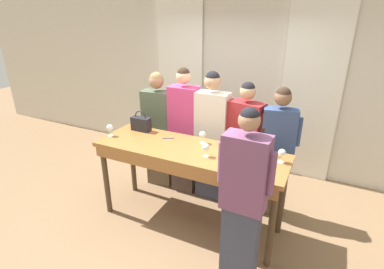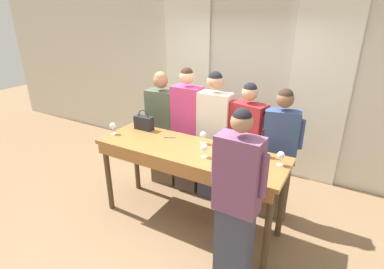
# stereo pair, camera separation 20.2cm
# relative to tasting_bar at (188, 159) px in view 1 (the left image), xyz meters

# --- Properties ---
(ground_plane) EXTENTS (18.00, 18.00, 0.00)m
(ground_plane) POSITION_rel_tasting_bar_xyz_m (0.00, 0.02, -0.91)
(ground_plane) COLOR #846647
(wall_back) EXTENTS (12.00, 0.06, 2.80)m
(wall_back) POSITION_rel_tasting_bar_xyz_m (0.00, 1.93, 0.49)
(wall_back) COLOR beige
(wall_back) RESTS_ON ground_plane
(curtain_panel_left) EXTENTS (0.85, 0.03, 2.69)m
(curtain_panel_left) POSITION_rel_tasting_bar_xyz_m (-1.10, 1.87, 0.43)
(curtain_panel_left) COLOR white
(curtain_panel_left) RESTS_ON ground_plane
(curtain_panel_right) EXTENTS (0.85, 0.03, 2.69)m
(curtain_panel_right) POSITION_rel_tasting_bar_xyz_m (1.10, 1.87, 0.43)
(curtain_panel_right) COLOR white
(curtain_panel_right) RESTS_ON ground_plane
(tasting_bar) EXTENTS (2.28, 0.72, 1.03)m
(tasting_bar) POSITION_rel_tasting_bar_xyz_m (0.00, 0.00, 0.00)
(tasting_bar) COLOR #9E6633
(tasting_bar) RESTS_ON ground_plane
(wine_bottle) EXTENTS (0.07, 0.07, 0.31)m
(wine_bottle) POSITION_rel_tasting_bar_xyz_m (0.78, 0.26, 0.24)
(wine_bottle) COLOR black
(wine_bottle) RESTS_ON tasting_bar
(handbag) EXTENTS (0.26, 0.11, 0.28)m
(handbag) POSITION_rel_tasting_bar_xyz_m (-0.83, 0.25, 0.22)
(handbag) COLOR #232328
(handbag) RESTS_ON tasting_bar
(wine_glass_front_left) EXTENTS (0.08, 0.08, 0.15)m
(wine_glass_front_left) POSITION_rel_tasting_bar_xyz_m (0.08, 0.23, 0.23)
(wine_glass_front_left) COLOR white
(wine_glass_front_left) RESTS_ON tasting_bar
(wine_glass_front_mid) EXTENTS (0.08, 0.08, 0.15)m
(wine_glass_front_mid) POSITION_rel_tasting_bar_xyz_m (0.83, -0.01, 0.23)
(wine_glass_front_mid) COLOR white
(wine_glass_front_mid) RESTS_ON tasting_bar
(wine_glass_front_right) EXTENTS (0.08, 0.08, 0.15)m
(wine_glass_front_right) POSITION_rel_tasting_bar_xyz_m (1.02, 0.14, 0.23)
(wine_glass_front_right) COLOR white
(wine_glass_front_right) RESTS_ON tasting_bar
(wine_glass_center_left) EXTENTS (0.08, 0.08, 0.15)m
(wine_glass_center_left) POSITION_rel_tasting_bar_xyz_m (0.25, -0.08, 0.23)
(wine_glass_center_left) COLOR white
(wine_glass_center_left) RESTS_ON tasting_bar
(wine_glass_center_mid) EXTENTS (0.08, 0.08, 0.15)m
(wine_glass_center_mid) POSITION_rel_tasting_bar_xyz_m (0.50, -0.14, 0.23)
(wine_glass_center_mid) COLOR white
(wine_glass_center_mid) RESTS_ON tasting_bar
(wine_glass_center_right) EXTENTS (0.08, 0.08, 0.15)m
(wine_glass_center_right) POSITION_rel_tasting_bar_xyz_m (-1.08, -0.07, 0.23)
(wine_glass_center_right) COLOR white
(wine_glass_center_right) RESTS_ON tasting_bar
(pen) EXTENTS (0.14, 0.07, 0.01)m
(pen) POSITION_rel_tasting_bar_xyz_m (-0.37, 0.17, 0.13)
(pen) COLOR #193399
(pen) RESTS_ON tasting_bar
(guest_olive_jacket) EXTENTS (0.56, 0.25, 1.74)m
(guest_olive_jacket) POSITION_rel_tasting_bar_xyz_m (-0.82, 0.66, -0.01)
(guest_olive_jacket) COLOR brown
(guest_olive_jacket) RESTS_ON ground_plane
(guest_pink_top) EXTENTS (0.51, 0.24, 1.84)m
(guest_pink_top) POSITION_rel_tasting_bar_xyz_m (-0.40, 0.66, 0.03)
(guest_pink_top) COLOR #473833
(guest_pink_top) RESTS_ON ground_plane
(guest_cream_sweater) EXTENTS (0.56, 0.22, 1.82)m
(guest_cream_sweater) POSITION_rel_tasting_bar_xyz_m (0.01, 0.66, 0.03)
(guest_cream_sweater) COLOR #383D51
(guest_cream_sweater) RESTS_ON ground_plane
(guest_striped_shirt) EXTENTS (0.55, 0.31, 1.73)m
(guest_striped_shirt) POSITION_rel_tasting_bar_xyz_m (0.47, 0.66, -0.02)
(guest_striped_shirt) COLOR #28282D
(guest_striped_shirt) RESTS_ON ground_plane
(guest_navy_coat) EXTENTS (0.52, 0.28, 1.72)m
(guest_navy_coat) POSITION_rel_tasting_bar_xyz_m (0.89, 0.66, -0.01)
(guest_navy_coat) COLOR brown
(guest_navy_coat) RESTS_ON ground_plane
(host_pouring) EXTENTS (0.50, 0.22, 1.83)m
(host_pouring) POSITION_rel_tasting_bar_xyz_m (0.84, -0.60, 0.03)
(host_pouring) COLOR #383D51
(host_pouring) RESTS_ON ground_plane
(potted_plant) EXTENTS (0.36, 0.36, 0.67)m
(potted_plant) POSITION_rel_tasting_bar_xyz_m (-1.60, 1.55, -0.55)
(potted_plant) COLOR #935B3D
(potted_plant) RESTS_ON ground_plane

